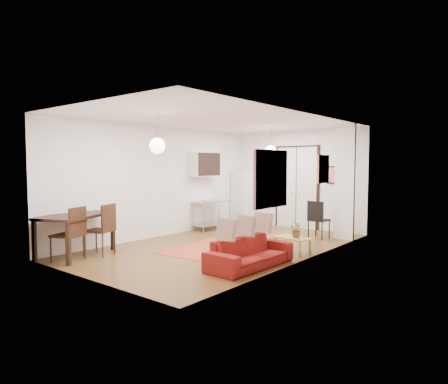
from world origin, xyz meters
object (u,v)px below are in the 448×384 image
Objects in this scene: sofa at (250,252)px; black_side_chair at (321,216)px; dining_table at (76,219)px; kitchen_counter at (212,211)px; coffee_table at (292,239)px; fridge at (244,197)px; dining_chair_near at (104,225)px; dining_chair_far at (73,229)px.

sofa is 1.92× the size of black_side_chair.
black_side_chair reaches higher than dining_table.
coffee_table is at bearing -12.09° from kitchen_counter.
coffee_table is 4.57m from dining_table.
fridge is 0.94× the size of dining_table.
fridge reaches higher than kitchen_counter.
black_side_chair is at bearing 6.36° from sofa.
sofa is 3.70m from dining_table.
dining_chair_near is 5.37m from black_side_chair.
dining_chair_far reaches higher than black_side_chair.
coffee_table is (0.02, 1.54, 0.03)m from sofa.
fridge reaches higher than dining_table.
dining_table is (-3.33, -1.54, 0.50)m from sofa.
dining_chair_near and dining_chair_far have the same top height.
dining_chair_far is at bearing 65.39° from black_side_chair.
dining_chair_far reaches higher than coffee_table.
coffee_table is 0.78× the size of dining_chair_near.
dining_table reaches higher than kitchen_counter.
dining_table is 5.93m from black_side_chair.
dining_table is 1.85× the size of black_side_chair.
dining_chair_far is at bearing -21.61° from dining_chair_near.
kitchen_counter is 1.58m from fridge.
dining_table is 1.67× the size of dining_chair_near.
fridge is at bearing -11.61° from black_side_chair.
fridge is at bearing 89.84° from dining_table.
sofa is at bearing 87.92° from dining_chair_near.
dining_table is at bearing -150.20° from dining_chair_far.
coffee_table is at bearing 115.76° from dining_chair_far.
dining_table reaches higher than sofa.
dining_table is 0.57m from dining_chair_near.
dining_table is at bearing -82.16° from fridge.
dining_chair_far is (0.30, -0.24, -0.15)m from dining_table.
kitchen_counter is 3.85m from dining_chair_near.
dining_chair_near is 1.11× the size of black_side_chair.
fridge is at bearing 161.40° from dining_chair_near.
dining_chair_far is (-3.03, -1.77, 0.35)m from sofa.
sofa is 2.23× the size of coffee_table.
black_side_chair is (-0.31, 2.00, 0.27)m from coffee_table.
fridge is at bearing 161.06° from dining_chair_far.
dining_chair_near reaches higher than sofa.
coffee_table is 0.50× the size of fridge.
dining_table is 1.67× the size of dining_chair_far.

